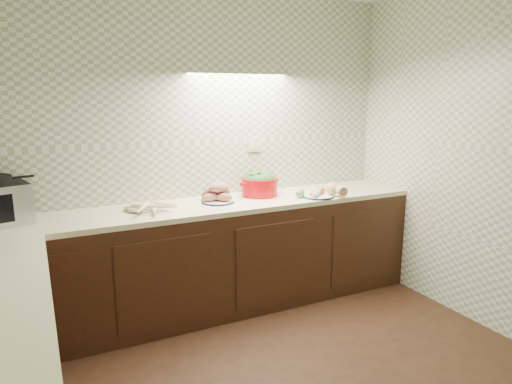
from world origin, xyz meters
name	(u,v)px	position (x,y,z in m)	size (l,w,h in m)	color
room	(316,122)	(0.00, 0.00, 1.63)	(3.60, 3.60, 2.60)	black
counter	(150,319)	(-0.68, 0.68, 0.45)	(3.60, 3.60, 0.90)	black
parsnip_pile	(154,209)	(-0.45, 1.44, 0.93)	(0.35, 0.34, 0.07)	beige
sweet_potato_plate	(218,195)	(0.09, 1.53, 0.96)	(0.28, 0.27, 0.16)	#15143F
onion_bowl	(210,195)	(0.07, 1.64, 0.94)	(0.14, 0.14, 0.10)	black
dutch_oven	(260,184)	(0.51, 1.61, 1.00)	(0.38, 0.36, 0.21)	#B9090F
veg_plate	(324,192)	(0.98, 1.32, 0.94)	(0.43, 0.30, 0.12)	#15143F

